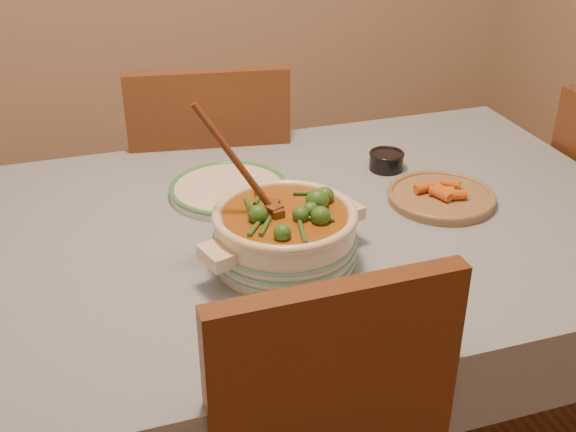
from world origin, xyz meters
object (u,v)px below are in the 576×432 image
(dining_table, at_px, (293,257))
(condiment_bowl, at_px, (386,160))
(chair_far, at_px, (212,190))
(fried_plate, at_px, (441,195))
(stew_casserole, at_px, (285,231))
(white_plate, at_px, (229,189))

(dining_table, relative_size, condiment_bowl, 14.34)
(chair_far, bearing_deg, fried_plate, 134.29)
(dining_table, distance_m, condiment_bowl, 0.40)
(stew_casserole, bearing_deg, dining_table, 65.43)
(white_plate, bearing_deg, dining_table, -60.77)
(stew_casserole, bearing_deg, white_plate, 96.19)
(dining_table, distance_m, fried_plate, 0.39)
(stew_casserole, height_order, fried_plate, stew_casserole)
(white_plate, bearing_deg, condiment_bowl, 1.64)
(dining_table, distance_m, white_plate, 0.24)
(chair_far, bearing_deg, white_plate, 93.60)
(stew_casserole, height_order, chair_far, stew_casserole)
(stew_casserole, xyz_separation_m, condiment_bowl, (0.40, 0.35, -0.05))
(fried_plate, height_order, chair_far, chair_far)
(white_plate, distance_m, fried_plate, 0.52)
(condiment_bowl, bearing_deg, dining_table, -148.25)
(dining_table, height_order, white_plate, white_plate)
(white_plate, height_order, fried_plate, fried_plate)
(dining_table, xyz_separation_m, chair_far, (-0.07, 0.62, -0.11))
(white_plate, distance_m, condiment_bowl, 0.43)
(condiment_bowl, bearing_deg, stew_casserole, -138.24)
(dining_table, bearing_deg, fried_plate, -1.21)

